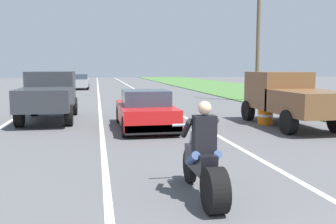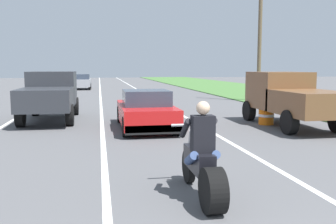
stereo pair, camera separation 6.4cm
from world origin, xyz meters
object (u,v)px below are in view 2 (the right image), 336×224
Objects in this scene: pickup_truck_left_lane_dark_grey at (50,93)px; motorcycle_with_rider at (202,164)px; construction_barrel_nearest at (266,111)px; distant_car_far_ahead at (82,81)px; sports_car_red at (146,111)px; pickup_truck_right_shoulder_brown at (290,96)px.

motorcycle_with_rider is at bearing -70.51° from pickup_truck_left_lane_dark_grey.
construction_barrel_nearest is 26.38m from distant_car_far_ahead.
pickup_truck_left_lane_dark_grey is 1.20× the size of distant_car_far_ahead.
sports_car_red is 25.52m from distant_car_far_ahead.
construction_barrel_nearest is at bearing 139.47° from pickup_truck_right_shoulder_brown.
construction_barrel_nearest is at bearing -72.54° from distant_car_far_ahead.
pickup_truck_right_shoulder_brown is (5.25, 6.96, 0.51)m from motorcycle_with_rider.
motorcycle_with_rider is 2.21× the size of construction_barrel_nearest.
motorcycle_with_rider is 0.55× the size of distant_car_far_ahead.
motorcycle_with_rider is 8.73m from pickup_truck_right_shoulder_brown.
distant_car_far_ahead is at bearing 89.34° from pickup_truck_left_lane_dark_grey.
pickup_truck_left_lane_dark_grey is at bearing 109.49° from motorcycle_with_rider.
pickup_truck_right_shoulder_brown is 4.80× the size of construction_barrel_nearest.
sports_car_red is at bearing -178.31° from construction_barrel_nearest.
distant_car_far_ahead is at bearing 95.82° from motorcycle_with_rider.
sports_car_red is 0.90× the size of pickup_truck_left_lane_dark_grey.
motorcycle_with_rider is at bearing -127.00° from pickup_truck_right_shoulder_brown.
motorcycle_with_rider is 10.77m from pickup_truck_left_lane_dark_grey.
motorcycle_with_rider reaches higher than construction_barrel_nearest.
sports_car_red is at bearing -82.54° from distant_car_far_ahead.
motorcycle_with_rider is 0.46× the size of pickup_truck_left_lane_dark_grey.
pickup_truck_left_lane_dark_grey is 4.80× the size of construction_barrel_nearest.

